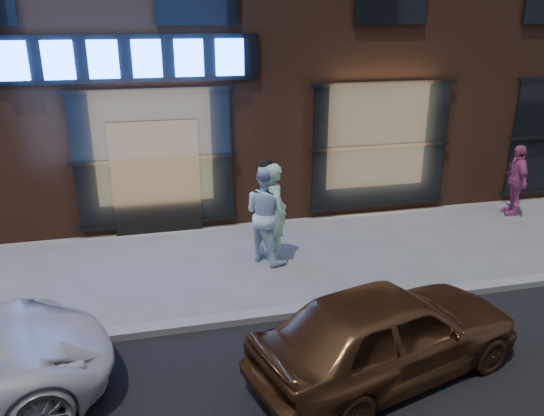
{
  "coord_description": "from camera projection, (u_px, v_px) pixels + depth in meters",
  "views": [
    {
      "loc": [
        -0.12,
        -6.88,
        4.37
      ],
      "look_at": [
        1.92,
        1.6,
        1.2
      ],
      "focal_mm": 35.0,
      "sensor_mm": 36.0,
      "label": 1
    }
  ],
  "objects": [
    {
      "name": "passerby",
      "position": [
        516.0,
        180.0,
        12.16
      ],
      "size": [
        0.63,
        1.03,
        1.64
      ],
      "primitive_type": "imported",
      "rotation": [
        0.0,
        0.0,
        -1.82
      ],
      "color": "#BC4D8A",
      "rests_on": "ground"
    },
    {
      "name": "gold_sedan",
      "position": [
        388.0,
        332.0,
        6.67
      ],
      "size": [
        3.91,
        2.4,
        1.24
      ],
      "primitive_type": "imported",
      "rotation": [
        0.0,
        0.0,
        1.85
      ],
      "color": "brown",
      "rests_on": "ground"
    },
    {
      "name": "man_cap",
      "position": [
        267.0,
        213.0,
        9.78
      ],
      "size": [
        1.09,
        1.15,
        1.87
      ],
      "primitive_type": "imported",
      "rotation": [
        0.0,
        0.0,
        2.16
      ],
      "color": "white",
      "rests_on": "ground"
    },
    {
      "name": "curb",
      "position": [
        171.0,
        327.0,
        7.78
      ],
      "size": [
        60.0,
        0.25,
        0.12
      ],
      "primitive_type": "cube",
      "color": "gray",
      "rests_on": "ground"
    },
    {
      "name": "man_bowtie",
      "position": [
        274.0,
        213.0,
        9.76
      ],
      "size": [
        0.54,
        0.74,
        1.9
      ],
      "primitive_type": "imported",
      "rotation": [
        0.0,
        0.0,
        1.7
      ],
      "color": "#A8DDB8",
      "rests_on": "ground"
    },
    {
      "name": "ground",
      "position": [
        171.0,
        331.0,
        7.8
      ],
      "size": [
        90.0,
        90.0,
        0.0
      ],
      "primitive_type": "plane",
      "color": "slate",
      "rests_on": "ground"
    }
  ]
}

